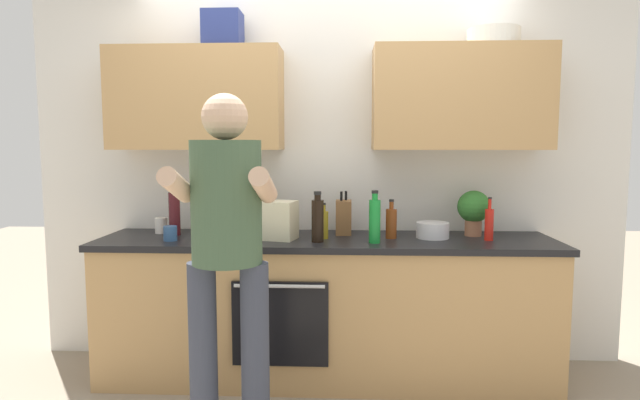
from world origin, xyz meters
TOP-DOWN VIEW (x-y plane):
  - ground_plane at (0.00, 0.00)m, footprint 12.00×12.00m
  - back_wall_unit at (0.00, 0.28)m, footprint 4.00×0.38m
  - counter at (-0.00, -0.00)m, footprint 2.84×0.67m
  - person_standing at (-0.45, -0.77)m, footprint 0.49×0.45m
  - bottle_oil at (-0.01, -0.02)m, footprint 0.06×0.06m
  - bottle_vinegar at (0.41, 0.01)m, footprint 0.07×0.07m
  - bottle_soda at (0.29, -0.15)m, footprint 0.07×0.07m
  - bottle_juice at (-0.45, 0.14)m, footprint 0.07×0.07m
  - bottle_wine at (-0.98, 0.07)m, footprint 0.07×0.07m
  - bottle_soy at (-0.05, -0.13)m, footprint 0.07×0.07m
  - bottle_hotsauce at (1.00, -0.03)m, footprint 0.05×0.05m
  - cup_coffee at (-1.09, 0.13)m, footprint 0.08×0.08m
  - cup_tea at (-0.94, -0.13)m, footprint 0.08×0.08m
  - mixing_bowl at (0.67, 0.04)m, footprint 0.20×0.20m
  - knife_block at (0.11, 0.15)m, footprint 0.10×0.14m
  - potted_herb at (0.94, 0.13)m, footprint 0.21×0.21m
  - grocery_bag_produce at (-0.63, 0.01)m, footprint 0.24×0.15m
  - grocery_bag_rice at (-0.30, -0.05)m, footprint 0.27×0.23m

SIDE VIEW (x-z plane):
  - ground_plane at x=0.00m, z-range 0.00..0.00m
  - counter at x=0.00m, z-range 0.00..0.90m
  - cup_tea at x=-0.94m, z-range 0.90..0.99m
  - mixing_bowl at x=0.67m, z-range 0.90..1.00m
  - cup_coffee at x=-1.09m, z-range 0.90..1.00m
  - grocery_bag_produce at x=-0.63m, z-range 0.90..1.04m
  - bottle_oil at x=-0.01m, z-range 0.88..1.10m
  - bottle_vinegar at x=0.41m, z-range 0.88..1.12m
  - bottle_hotsauce at x=1.00m, z-range 0.87..1.14m
  - knife_block at x=0.11m, z-range 0.87..1.15m
  - grocery_bag_rice at x=-0.30m, z-range 0.90..1.14m
  - person_standing at x=-0.45m, z-range 0.16..1.88m
  - bottle_soy at x=-0.05m, z-range 0.88..1.19m
  - bottle_soda at x=0.29m, z-range 0.88..1.19m
  - bottle_juice at x=-0.45m, z-range 0.88..1.20m
  - bottle_wine at x=-0.98m, z-range 0.88..1.22m
  - potted_herb at x=0.94m, z-range 0.93..1.22m
  - back_wall_unit at x=0.00m, z-range 0.24..2.74m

